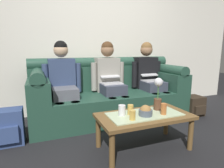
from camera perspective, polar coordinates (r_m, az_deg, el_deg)
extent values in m
plane|color=black|center=(2.22, 10.63, -19.45)|extent=(14.00, 14.00, 0.00)
cube|color=silver|center=(3.49, -4.02, 16.23)|extent=(6.00, 0.12, 2.90)
cube|color=#234738|center=(3.04, -0.30, -6.51)|extent=(2.41, 0.88, 0.42)
cube|color=#234738|center=(3.25, -2.40, 2.01)|extent=(2.41, 0.22, 0.40)
cylinder|color=#234738|center=(3.23, -2.44, 6.48)|extent=(2.41, 0.18, 0.18)
cube|color=#234738|center=(2.77, -21.31, -1.48)|extent=(0.28, 0.88, 0.28)
cylinder|color=#234738|center=(2.74, -21.57, 2.32)|extent=(0.18, 0.88, 0.18)
cube|color=#234738|center=(3.48, 16.25, 1.15)|extent=(0.28, 0.88, 0.28)
cylinder|color=#234738|center=(3.46, 16.41, 4.18)|extent=(0.18, 0.88, 0.18)
cube|color=#595B66|center=(2.74, -14.08, -2.57)|extent=(0.34, 0.40, 0.15)
cylinder|color=#595B66|center=(2.56, -15.27, -10.19)|extent=(0.12, 0.12, 0.42)
cylinder|color=#595B66|center=(2.59, -10.81, -9.79)|extent=(0.12, 0.12, 0.42)
cube|color=navy|center=(2.94, -14.87, 2.14)|extent=(0.38, 0.22, 0.54)
cylinder|color=navy|center=(2.89, -19.38, 1.34)|extent=(0.09, 0.09, 0.44)
cylinder|color=navy|center=(2.94, -10.20, 1.93)|extent=(0.09, 0.09, 0.44)
sphere|color=tan|center=(2.89, -15.19, 9.85)|extent=(0.21, 0.21, 0.21)
sphere|color=black|center=(2.89, -15.23, 10.64)|extent=(0.19, 0.19, 0.19)
cube|color=#383D4C|center=(2.92, 0.12, -1.47)|extent=(0.34, 0.40, 0.15)
cylinder|color=#383D4C|center=(2.72, 0.17, -8.57)|extent=(0.12, 0.12, 0.42)
cylinder|color=#383D4C|center=(2.80, 4.01, -8.06)|extent=(0.12, 0.12, 0.42)
cube|color=gray|center=(3.10, -1.51, 2.91)|extent=(0.38, 0.22, 0.54)
cylinder|color=gray|center=(3.00, -5.47, 2.21)|extent=(0.09, 0.09, 0.44)
cylinder|color=gray|center=(3.16, 2.76, 2.66)|extent=(0.09, 0.09, 0.44)
sphere|color=#936B4C|center=(3.06, -1.41, 10.22)|extent=(0.21, 0.21, 0.21)
sphere|color=#472D19|center=(3.06, -1.42, 10.97)|extent=(0.19, 0.19, 0.19)
cube|color=silver|center=(2.92, -0.02, 0.20)|extent=(0.31, 0.22, 0.02)
cube|color=silver|center=(3.02, -0.94, 2.68)|extent=(0.31, 0.21, 0.06)
cube|color=black|center=(3.01, -0.87, 2.62)|extent=(0.27, 0.18, 0.04)
cube|color=#383D4C|center=(3.25, 12.06, -0.47)|extent=(0.34, 0.40, 0.15)
cylinder|color=#383D4C|center=(3.05, 12.97, -6.73)|extent=(0.12, 0.12, 0.42)
cylinder|color=#383D4C|center=(3.17, 15.99, -6.25)|extent=(0.12, 0.12, 0.42)
cube|color=black|center=(3.42, 9.98, 3.45)|extent=(0.38, 0.22, 0.54)
cylinder|color=black|center=(3.27, 6.80, 2.87)|extent=(0.09, 0.09, 0.44)
cylinder|color=black|center=(3.51, 13.59, 3.18)|extent=(0.09, 0.09, 0.44)
sphere|color=#936B4C|center=(3.38, 10.37, 10.08)|extent=(0.21, 0.21, 0.21)
sphere|color=brown|center=(3.38, 10.39, 10.76)|extent=(0.19, 0.19, 0.19)
cube|color=silver|center=(3.25, 11.92, 1.03)|extent=(0.31, 0.22, 0.02)
cube|color=silver|center=(3.35, 10.66, 3.22)|extent=(0.31, 0.20, 0.08)
cube|color=black|center=(3.34, 10.74, 3.15)|extent=(0.27, 0.18, 0.06)
cube|color=brown|center=(2.12, 9.74, -9.58)|extent=(1.03, 0.53, 0.04)
cube|color=#B2C69E|center=(2.12, 9.76, -8.97)|extent=(0.80, 0.37, 0.01)
cylinder|color=brown|center=(1.84, 0.01, -19.46)|extent=(0.06, 0.06, 0.36)
cylinder|color=brown|center=(2.31, 22.64, -13.83)|extent=(0.06, 0.06, 0.36)
cylinder|color=brown|center=(2.20, -4.17, -14.25)|extent=(0.06, 0.06, 0.36)
cylinder|color=brown|center=(2.61, 16.05, -10.62)|extent=(0.06, 0.06, 0.36)
cylinder|color=brown|center=(2.26, 13.58, -5.93)|extent=(0.09, 0.09, 0.13)
cylinder|color=#3D7538|center=(2.23, 13.74, -2.32)|extent=(0.01, 0.01, 0.16)
sphere|color=silver|center=(2.20, 13.87, 0.58)|extent=(0.10, 0.10, 0.10)
cylinder|color=#4C5666|center=(2.05, 10.07, -8.48)|extent=(0.15, 0.15, 0.06)
sphere|color=olive|center=(2.05, 10.09, -7.90)|extent=(0.12, 0.12, 0.12)
cylinder|color=#B26633|center=(2.12, 15.33, -7.26)|extent=(0.06, 0.06, 0.12)
cylinder|color=silver|center=(2.02, 3.02, -7.92)|extent=(0.08, 0.08, 0.11)
cylinder|color=gold|center=(1.91, 6.21, -9.31)|extent=(0.06, 0.06, 0.10)
cylinder|color=gold|center=(2.05, 5.59, -7.71)|extent=(0.06, 0.06, 0.11)
cube|color=#33477A|center=(2.55, -28.70, -11.31)|extent=(0.32, 0.23, 0.42)
cube|color=#33477A|center=(2.44, -29.01, -13.38)|extent=(0.22, 0.05, 0.19)
cube|color=#2D2319|center=(3.48, 23.27, -6.02)|extent=(0.30, 0.27, 0.32)
cube|color=#2D2319|center=(3.39, 25.04, -7.16)|extent=(0.21, 0.05, 0.14)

